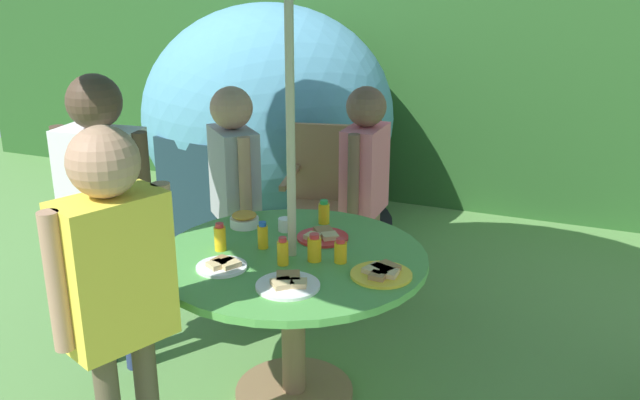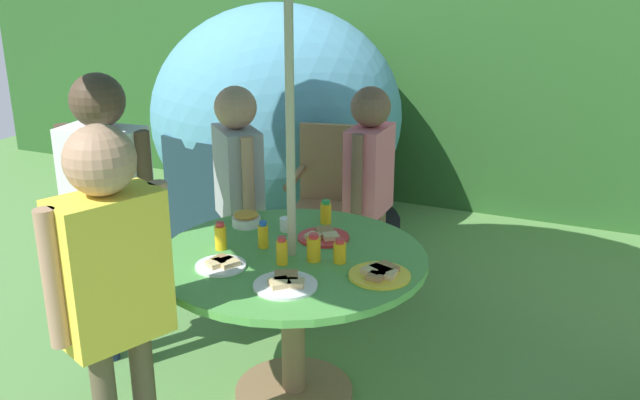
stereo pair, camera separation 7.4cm
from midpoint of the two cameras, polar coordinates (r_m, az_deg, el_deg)
name	(u,v)px [view 2 (the right image)]	position (r m, az deg, el deg)	size (l,w,h in m)	color
ground_plane	(294,395)	(3.25, -1.47, -15.79)	(10.00, 10.00, 0.02)	#548442
hedge_backdrop	(462,73)	(5.66, 11.99, 10.18)	(9.00, 0.70, 2.03)	#285623
garden_table	(292,288)	(2.97, -1.56, -7.26)	(1.14, 1.14, 0.68)	brown
wooden_chair	(340,196)	(4.07, 2.16, 0.30)	(0.61, 0.57, 0.94)	#93704C
dome_tent	(277,117)	(5.03, -3.12, 6.84)	(2.14, 2.14, 1.59)	teal
child_in_pink_shirt	(369,171)	(3.69, 4.61, 2.42)	(0.21, 0.42, 1.24)	brown
child_in_grey_shirt	(238,174)	(3.59, -6.16, 2.11)	(0.36, 0.36, 1.26)	navy
child_in_white_shirt	(107,186)	(3.22, -16.53, 1.08)	(0.47, 0.24, 1.40)	navy
child_in_yellow_shirt	(111,269)	(2.41, -15.94, -5.50)	(0.32, 0.43, 1.37)	brown
snack_bowl	(246,219)	(3.22, -5.43, -1.56)	(0.13, 0.13, 0.07)	white
plate_center_front	(380,274)	(2.72, 5.75, -6.06)	(0.24, 0.24, 0.03)	yellow
plate_mid_right	(323,236)	(3.07, 0.99, -3.00)	(0.23, 0.23, 0.03)	red
plate_far_right	(221,264)	(2.81, -7.36, -5.27)	(0.20, 0.20, 0.03)	white
plate_near_left	(286,284)	(2.63, -2.03, -6.89)	(0.24, 0.24, 0.03)	white
juice_bottle_near_right	(314,248)	(2.83, 0.23, -4.00)	(0.06, 0.06, 0.12)	yellow
juice_bottle_far_left	(282,251)	(2.80, -2.39, -4.26)	(0.05, 0.05, 0.12)	yellow
juice_bottle_center_back	(340,252)	(2.82, 2.40, -4.26)	(0.05, 0.05, 0.10)	yellow
juice_bottle_mid_left	(326,213)	(3.23, 1.14, -1.04)	(0.05, 0.05, 0.11)	yellow
juice_bottle_front_edge	(221,237)	(2.96, -7.48, -3.01)	(0.05, 0.05, 0.12)	yellow
juice_bottle_back_edge	(263,235)	(2.97, -3.99, -2.91)	(0.05, 0.05, 0.12)	yellow
cup_near	(286,224)	(3.15, -2.12, -2.01)	(0.06, 0.06, 0.06)	white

